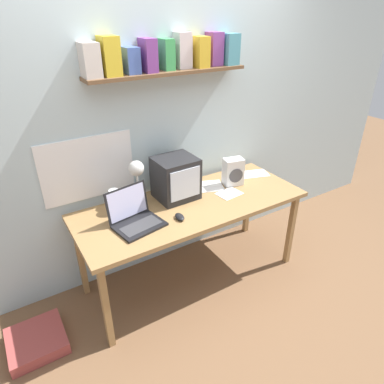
% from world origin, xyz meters
% --- Properties ---
extents(ground_plane, '(12.00, 12.00, 0.00)m').
position_xyz_m(ground_plane, '(0.00, 0.00, 0.00)').
color(ground_plane, brown).
extents(back_wall, '(5.60, 0.24, 2.60)m').
position_xyz_m(back_wall, '(-0.00, 0.43, 1.32)').
color(back_wall, silver).
rests_on(back_wall, ground_plane).
extents(corner_desk, '(1.83, 0.72, 0.75)m').
position_xyz_m(corner_desk, '(0.00, 0.00, 0.69)').
color(corner_desk, '#9C7445').
rests_on(corner_desk, ground_plane).
extents(crt_monitor, '(0.32, 0.30, 0.34)m').
position_xyz_m(crt_monitor, '(-0.06, 0.16, 0.92)').
color(crt_monitor, '#232326').
rests_on(crt_monitor, corner_desk).
extents(laptop, '(0.37, 0.34, 0.26)m').
position_xyz_m(laptop, '(-0.50, -0.03, 0.81)').
color(laptop, black).
rests_on(laptop, corner_desk).
extents(desk_lamp, '(0.14, 0.17, 0.38)m').
position_xyz_m(desk_lamp, '(-0.37, 0.19, 1.03)').
color(desk_lamp, silver).
rests_on(desk_lamp, corner_desk).
extents(juice_glass, '(0.08, 0.08, 0.14)m').
position_xyz_m(juice_glass, '(-0.53, 0.27, 0.81)').
color(juice_glass, white).
rests_on(juice_glass, corner_desk).
extents(space_heater, '(0.18, 0.14, 0.24)m').
position_xyz_m(space_heater, '(0.47, 0.10, 0.87)').
color(space_heater, white).
rests_on(space_heater, corner_desk).
extents(computer_mouse, '(0.07, 0.11, 0.03)m').
position_xyz_m(computer_mouse, '(-0.20, -0.14, 0.76)').
color(computer_mouse, black).
rests_on(computer_mouse, corner_desk).
extents(loose_paper_near_laptop, '(0.21, 0.17, 0.00)m').
position_xyz_m(loose_paper_near_laptop, '(0.34, -0.03, 0.75)').
color(loose_paper_near_laptop, white).
rests_on(loose_paper_near_laptop, corner_desk).
extents(open_notebook, '(0.28, 0.27, 0.00)m').
position_xyz_m(open_notebook, '(0.28, 0.16, 0.75)').
color(open_notebook, white).
rests_on(open_notebook, corner_desk).
extents(loose_paper_near_monitor, '(0.32, 0.24, 0.00)m').
position_xyz_m(loose_paper_near_monitor, '(0.76, 0.16, 0.75)').
color(loose_paper_near_monitor, white).
rests_on(loose_paper_near_monitor, corner_desk).
extents(floor_cushion, '(0.38, 0.38, 0.09)m').
position_xyz_m(floor_cushion, '(-1.30, -0.03, 0.05)').
color(floor_cushion, '#A2423F').
rests_on(floor_cushion, ground_plane).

